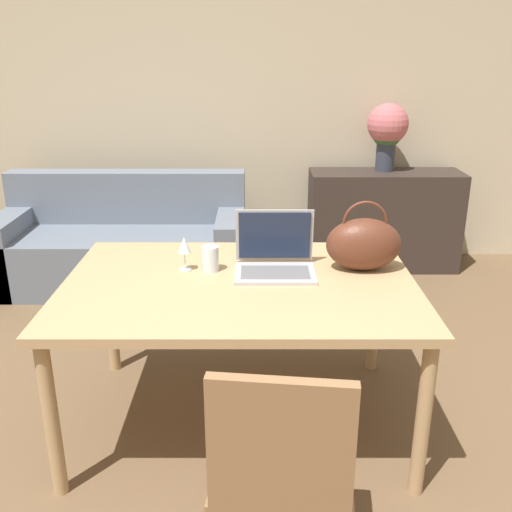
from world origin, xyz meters
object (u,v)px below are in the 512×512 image
Objects in this scene: couch at (122,247)px; flower_vase at (386,130)px; laptop at (273,255)px; handbag at (362,244)px; wine_glass at (183,247)px; drinking_glass at (209,259)px; chair at (281,467)px.

flower_vase reaches higher than couch.
laptop is 0.42m from handbag.
couch is 1.85m from wine_glass.
drinking_glass is 0.23× the size of flower_vase.
drinking_glass is (-0.30, -0.02, -0.01)m from laptop.
chair reaches higher than couch.
chair is 1.19m from wine_glass.
flower_vase is at bearing 10.92° from couch.
handbag is at bearing 1.52° from drinking_glass.
laptop is at bearing 96.13° from chair.
laptop is (1.10, -1.63, 0.52)m from couch.
flower_vase is at bearing 56.14° from wine_glass.
couch is 5.01× the size of laptop.
handbag reaches higher than couch.
chair is 1.10m from laptop.
handbag is at bearing -104.66° from flower_vase.
laptop is 1.05× the size of handbag.
laptop is 0.42m from wine_glass.
wine_glass is at bearing -67.38° from couch.
laptop reaches higher than wine_glass.
chair is 2.39× the size of laptop.
chair is 2.52× the size of handbag.
flower_vase reaches higher than chair.
chair is 1.68× the size of flower_vase.
couch is at bearing 112.62° from wine_glass.
wine_glass is (-0.12, 0.01, 0.06)m from drinking_glass.
chair is 1.13m from drinking_glass.
chair is at bearing -68.50° from wine_glass.
wine_glass is (-0.41, 1.05, 0.36)m from chair.
couch is at bearing 115.99° from drinking_glass.
wine_glass is 0.31× the size of flower_vase.
chair is at bearing -90.31° from laptop.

